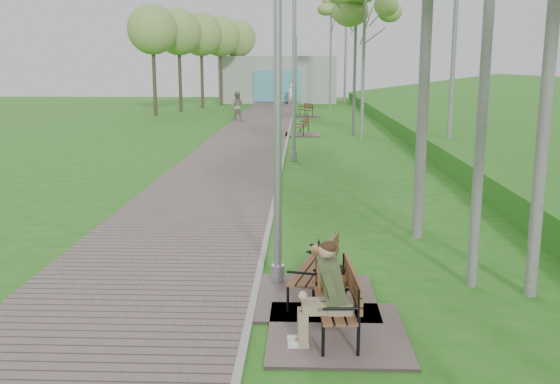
{
  "coord_description": "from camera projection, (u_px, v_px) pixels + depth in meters",
  "views": [
    {
      "loc": [
        0.68,
        -4.86,
        3.28
      ],
      "look_at": [
        0.28,
        6.03,
        1.04
      ],
      "focal_mm": 40.0,
      "sensor_mm": 36.0,
      "label": 1
    }
  ],
  "objects": [
    {
      "name": "bench_third",
      "position": [
        302.0,
        131.0,
        29.48
      ],
      "size": [
        1.64,
        1.82,
        1.01
      ],
      "color": "#6A5A56",
      "rests_on": "ground"
    },
    {
      "name": "pedestrian_far",
      "position": [
        237.0,
        106.0,
        36.61
      ],
      "size": [
        0.92,
        0.76,
        1.74
      ],
      "primitive_type": "imported",
      "rotation": [
        0.0,
        0.0,
        3.02
      ],
      "color": "gray",
      "rests_on": "ground"
    },
    {
      "name": "building_north",
      "position": [
        278.0,
        79.0,
        55.0
      ],
      "size": [
        10.0,
        5.2,
        4.0
      ],
      "color": "#9E9E99",
      "rests_on": "ground"
    },
    {
      "name": "bench_far",
      "position": [
        306.0,
        113.0,
        40.39
      ],
      "size": [
        1.64,
        1.82,
        1.01
      ],
      "color": "#6A5A56",
      "rests_on": "ground"
    },
    {
      "name": "kerb",
      "position": [
        287.0,
        143.0,
        26.48
      ],
      "size": [
        0.1,
        67.0,
        0.05
      ],
      "primitive_type": "cube",
      "color": "#999993",
      "rests_on": "ground"
    },
    {
      "name": "lamp_post_second",
      "position": [
        294.0,
        83.0,
        21.01
      ],
      "size": [
        0.22,
        0.22,
        5.72
      ],
      "color": "#9C9FA4",
      "rests_on": "ground"
    },
    {
      "name": "birch_mid_c",
      "position": [
        365.0,
        0.0,
        26.98
      ],
      "size": [
        2.49,
        2.49,
        7.68
      ],
      "color": "silver",
      "rests_on": "ground"
    },
    {
      "name": "birch_distant_b",
      "position": [
        347.0,
        5.0,
        53.19
      ],
      "size": [
        2.9,
        2.9,
        10.49
      ],
      "color": "silver",
      "rests_on": "ground"
    },
    {
      "name": "bench_second",
      "position": [
        314.0,
        286.0,
        8.86
      ],
      "size": [
        1.68,
        1.87,
        1.03
      ],
      "color": "#6A5A56",
      "rests_on": "ground"
    },
    {
      "name": "pedestrian_near",
      "position": [
        291.0,
        95.0,
        51.1
      ],
      "size": [
        0.69,
        0.51,
        1.75
      ],
      "primitive_type": "imported",
      "rotation": [
        0.0,
        0.0,
        2.99
      ],
      "color": "white",
      "rests_on": "ground"
    },
    {
      "name": "lamp_post_near",
      "position": [
        278.0,
        126.0,
        9.02
      ],
      "size": [
        0.2,
        0.2,
        5.13
      ],
      "color": "#9C9FA4",
      "rests_on": "ground"
    },
    {
      "name": "walkway",
      "position": [
        246.0,
        143.0,
        26.55
      ],
      "size": [
        3.5,
        67.0,
        0.04
      ],
      "primitive_type": "cube",
      "color": "#6A5A56",
      "rests_on": "ground"
    },
    {
      "name": "lamp_post_third",
      "position": [
        295.0,
        82.0,
        39.33
      ],
      "size": [
        0.18,
        0.18,
        4.76
      ],
      "color": "#9C9FA4",
      "rests_on": "ground"
    },
    {
      "name": "lamp_post_far",
      "position": [
        296.0,
        76.0,
        45.16
      ],
      "size": [
        0.2,
        0.2,
        5.29
      ],
      "color": "#9C9FA4",
      "rests_on": "ground"
    },
    {
      "name": "bench_main",
      "position": [
        330.0,
        304.0,
        7.59
      ],
      "size": [
        1.71,
        1.9,
        1.49
      ],
      "color": "#6A5A56",
      "rests_on": "ground"
    }
  ]
}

